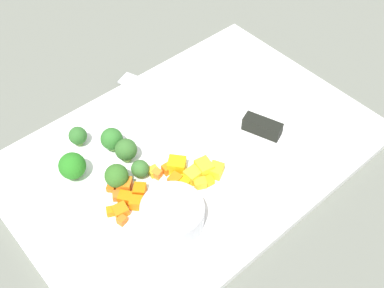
% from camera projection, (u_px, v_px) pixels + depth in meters
% --- Properties ---
extents(ground_plane, '(4.00, 4.00, 0.00)m').
position_uv_depth(ground_plane, '(192.00, 154.00, 0.68)').
color(ground_plane, slate).
extents(cutting_board, '(0.52, 0.36, 0.01)m').
position_uv_depth(cutting_board, '(192.00, 151.00, 0.67)').
color(cutting_board, white).
rests_on(cutting_board, ground_plane).
extents(prep_bowl, '(0.08, 0.08, 0.03)m').
position_uv_depth(prep_bowl, '(173.00, 214.00, 0.58)').
color(prep_bowl, '#B8BCC1').
rests_on(prep_bowl, cutting_board).
extents(chef_knife, '(0.12, 0.27, 0.02)m').
position_uv_depth(chef_knife, '(228.00, 115.00, 0.70)').
color(chef_knife, silver).
rests_on(chef_knife, cutting_board).
extents(carrot_dice_0, '(0.02, 0.02, 0.01)m').
position_uv_depth(carrot_dice_0, '(140.00, 190.00, 0.61)').
color(carrot_dice_0, orange).
rests_on(carrot_dice_0, cutting_board).
extents(carrot_dice_1, '(0.02, 0.02, 0.01)m').
position_uv_depth(carrot_dice_1, '(175.00, 180.00, 0.62)').
color(carrot_dice_1, orange).
rests_on(carrot_dice_1, cutting_board).
extents(carrot_dice_2, '(0.01, 0.01, 0.01)m').
position_uv_depth(carrot_dice_2, '(110.00, 211.00, 0.60)').
color(carrot_dice_2, orange).
rests_on(carrot_dice_2, cutting_board).
extents(carrot_dice_3, '(0.03, 0.03, 0.02)m').
position_uv_depth(carrot_dice_3, '(125.00, 185.00, 0.62)').
color(carrot_dice_3, orange).
rests_on(carrot_dice_3, cutting_board).
extents(carrot_dice_4, '(0.01, 0.01, 0.01)m').
position_uv_depth(carrot_dice_4, '(122.00, 220.00, 0.59)').
color(carrot_dice_4, orange).
rests_on(carrot_dice_4, cutting_board).
extents(carrot_dice_5, '(0.02, 0.02, 0.01)m').
position_uv_depth(carrot_dice_5, '(118.00, 196.00, 0.61)').
color(carrot_dice_5, orange).
rests_on(carrot_dice_5, cutting_board).
extents(carrot_dice_6, '(0.02, 0.02, 0.01)m').
position_uv_depth(carrot_dice_6, '(111.00, 187.00, 0.62)').
color(carrot_dice_6, orange).
rests_on(carrot_dice_6, cutting_board).
extents(carrot_dice_7, '(0.01, 0.01, 0.01)m').
position_uv_depth(carrot_dice_7, '(167.00, 169.00, 0.64)').
color(carrot_dice_7, orange).
rests_on(carrot_dice_7, cutting_board).
extents(carrot_dice_8, '(0.02, 0.02, 0.02)m').
position_uv_depth(carrot_dice_8, '(136.00, 203.00, 0.60)').
color(carrot_dice_8, orange).
rests_on(carrot_dice_8, cutting_board).
extents(carrot_dice_9, '(0.02, 0.02, 0.01)m').
position_uv_depth(carrot_dice_9, '(125.00, 198.00, 0.61)').
color(carrot_dice_9, orange).
rests_on(carrot_dice_9, cutting_board).
extents(carrot_dice_10, '(0.02, 0.02, 0.01)m').
position_uv_depth(carrot_dice_10, '(121.00, 211.00, 0.59)').
color(carrot_dice_10, orange).
rests_on(carrot_dice_10, cutting_board).
extents(carrot_dice_11, '(0.01, 0.01, 0.01)m').
position_uv_depth(carrot_dice_11, '(157.00, 174.00, 0.63)').
color(carrot_dice_11, orange).
rests_on(carrot_dice_11, cutting_board).
extents(pepper_dice_0, '(0.03, 0.03, 0.02)m').
position_uv_depth(pepper_dice_0, '(216.00, 170.00, 0.63)').
color(pepper_dice_0, yellow).
rests_on(pepper_dice_0, cutting_board).
extents(pepper_dice_1, '(0.02, 0.03, 0.02)m').
position_uv_depth(pepper_dice_1, '(204.00, 168.00, 0.63)').
color(pepper_dice_1, yellow).
rests_on(pepper_dice_1, cutting_board).
extents(pepper_dice_2, '(0.02, 0.02, 0.02)m').
position_uv_depth(pepper_dice_2, '(193.00, 175.00, 0.63)').
color(pepper_dice_2, yellow).
rests_on(pepper_dice_2, cutting_board).
extents(pepper_dice_3, '(0.01, 0.01, 0.01)m').
position_uv_depth(pepper_dice_3, '(152.00, 170.00, 0.64)').
color(pepper_dice_3, yellow).
rests_on(pepper_dice_3, cutting_board).
extents(pepper_dice_4, '(0.03, 0.03, 0.02)m').
position_uv_depth(pepper_dice_4, '(177.00, 165.00, 0.64)').
color(pepper_dice_4, yellow).
rests_on(pepper_dice_4, cutting_board).
extents(pepper_dice_5, '(0.02, 0.02, 0.01)m').
position_uv_depth(pepper_dice_5, '(200.00, 183.00, 0.62)').
color(pepper_dice_5, yellow).
rests_on(pepper_dice_5, cutting_board).
extents(pepper_dice_6, '(0.02, 0.02, 0.01)m').
position_uv_depth(pepper_dice_6, '(184.00, 182.00, 0.63)').
color(pepper_dice_6, yellow).
rests_on(pepper_dice_6, cutting_board).
extents(pepper_dice_7, '(0.01, 0.01, 0.01)m').
position_uv_depth(pepper_dice_7, '(209.00, 181.00, 0.63)').
color(pepper_dice_7, yellow).
rests_on(pepper_dice_7, cutting_board).
extents(broccoli_floret_0, '(0.03, 0.03, 0.04)m').
position_uv_depth(broccoli_floret_0, '(126.00, 150.00, 0.64)').
color(broccoli_floret_0, '#8DBE56').
rests_on(broccoli_floret_0, cutting_board).
extents(broccoli_floret_1, '(0.03, 0.03, 0.04)m').
position_uv_depth(broccoli_floret_1, '(117.00, 176.00, 0.61)').
color(broccoli_floret_1, '#90B565').
rests_on(broccoli_floret_1, cutting_board).
extents(broccoli_floret_2, '(0.02, 0.02, 0.03)m').
position_uv_depth(broccoli_floret_2, '(140.00, 169.00, 0.63)').
color(broccoli_floret_2, '#91B45A').
rests_on(broccoli_floret_2, cutting_board).
extents(broccoli_floret_3, '(0.03, 0.03, 0.04)m').
position_uv_depth(broccoli_floret_3, '(112.00, 139.00, 0.66)').
color(broccoli_floret_3, '#81BC5B').
rests_on(broccoli_floret_3, cutting_board).
extents(broccoli_floret_4, '(0.03, 0.03, 0.03)m').
position_uv_depth(broccoli_floret_4, '(78.00, 136.00, 0.66)').
color(broccoli_floret_4, '#89B558').
rests_on(broccoli_floret_4, cutting_board).
extents(broccoli_floret_5, '(0.04, 0.04, 0.04)m').
position_uv_depth(broccoli_floret_5, '(72.00, 166.00, 0.62)').
color(broccoli_floret_5, '#8DAC5E').
rests_on(broccoli_floret_5, cutting_board).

